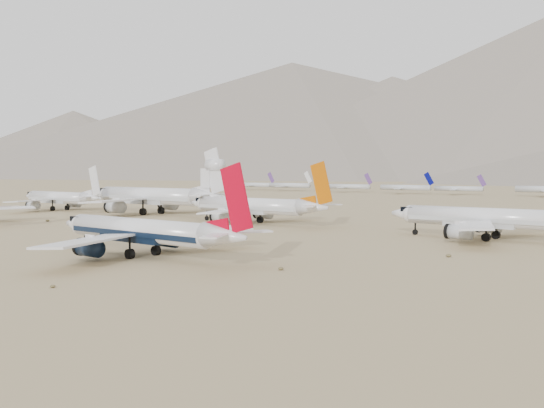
# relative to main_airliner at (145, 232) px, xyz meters

# --- Properties ---
(ground) EXTENTS (7000.00, 7000.00, 0.00)m
(ground) POSITION_rel_main_airliner_xyz_m (2.17, 2.59, -4.44)
(ground) COLOR olive
(ground) RESTS_ON ground
(main_airliner) EXTENTS (45.81, 44.74, 16.17)m
(main_airliner) POSITION_rel_main_airliner_xyz_m (0.00, 0.00, 0.00)
(main_airliner) COLOR white
(main_airliner) RESTS_ON ground
(row2_gold_tail) EXTENTS (46.78, 45.75, 16.66)m
(row2_gold_tail) POSITION_rel_main_airliner_xyz_m (37.16, 64.45, 0.21)
(row2_gold_tail) COLOR white
(row2_gold_tail) RESTS_ON ground
(row2_orange_tail) EXTENTS (49.25, 48.18, 17.57)m
(row2_orange_tail) POSITION_rel_main_airliner_xyz_m (-30.21, 63.09, 0.48)
(row2_orange_tail) COLOR white
(row2_orange_tail) RESTS_ON ground
(row2_white_trijet) EXTENTS (63.58, 62.13, 22.53)m
(row2_white_trijet) POSITION_rel_main_airliner_xyz_m (-81.11, 69.07, 2.08)
(row2_white_trijet) COLOR white
(row2_white_trijet) RESTS_ON ground
(row2_white_twin) EXTENTS (47.94, 46.91, 17.13)m
(row2_white_twin) POSITION_rel_main_airliner_xyz_m (-127.12, 60.89, 0.38)
(row2_white_twin) COLOR white
(row2_white_twin) RESTS_ON ground
(desert_scrub) EXTENTS (261.14, 121.67, 0.63)m
(desert_scrub) POSITION_rel_main_airliner_xyz_m (4.44, -26.62, -4.16)
(desert_scrub) COLOR brown
(desert_scrub) RESTS_ON ground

